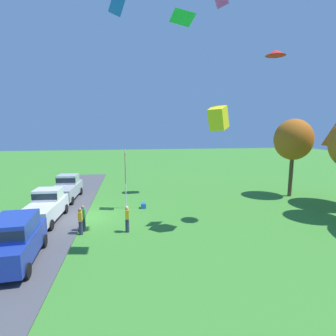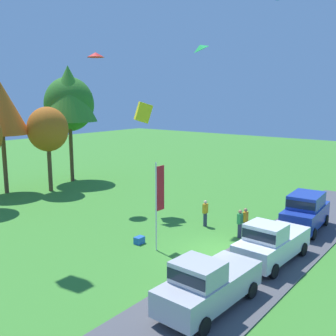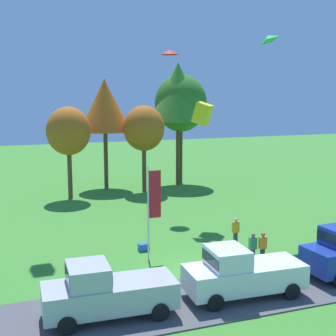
{
  "view_description": "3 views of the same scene",
  "coord_description": "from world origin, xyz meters",
  "views": [
    {
      "loc": [
        19.19,
        2.92,
        6.57
      ],
      "look_at": [
        1.18,
        5.59,
        3.74
      ],
      "focal_mm": 28.0,
      "sensor_mm": 36.0,
      "label": 1
    },
    {
      "loc": [
        -17.34,
        -10.35,
        8.21
      ],
      "look_at": [
        1.3,
        4.23,
        3.91
      ],
      "focal_mm": 42.0,
      "sensor_mm": 36.0,
      "label": 2
    },
    {
      "loc": [
        -8.79,
        -19.22,
        8.44
      ],
      "look_at": [
        -0.23,
        4.09,
        4.43
      ],
      "focal_mm": 50.0,
      "sensor_mm": 36.0,
      "label": 3
    }
  ],
  "objects": [
    {
      "name": "tree_right_of_center",
      "position": [
        -3.46,
        18.18,
        5.41
      ],
      "size": [
        3.49,
        3.49,
        7.37
      ],
      "color": "brown",
      "rests_on": "ground"
    },
    {
      "name": "flag_banner",
      "position": [
        -1.62,
        2.57,
        3.07
      ],
      "size": [
        0.71,
        0.08,
        4.85
      ],
      "color": "silver",
      "rests_on": "ground"
    },
    {
      "name": "person_beside_suv",
      "position": [
        2.66,
        -0.06,
        0.88
      ],
      "size": [
        0.36,
        0.24,
        1.71
      ],
      "color": "#2D334C",
      "rests_on": "ground"
    },
    {
      "name": "car_suv_by_flagpole",
      "position": [
        6.37,
        -2.62,
        1.3
      ],
      "size": [
        4.73,
        2.31,
        2.28
      ],
      "color": "#1E389E",
      "rests_on": "ground"
    },
    {
      "name": "person_on_lawn",
      "position": [
        3.2,
        2.69,
        0.88
      ],
      "size": [
        0.36,
        0.24,
        1.71
      ],
      "color": "#2D334C",
      "rests_on": "ground"
    },
    {
      "name": "kite_box_topmost",
      "position": [
        3.67,
        8.31,
        7.12
      ],
      "size": [
        1.56,
        1.57,
        1.56
      ],
      "primitive_type": "cube",
      "rotation": [
        0.03,
        0.3,
        5.58
      ],
      "color": "yellow"
    },
    {
      "name": "kite_diamond_near_flag",
      "position": [
        6.57,
        5.54,
        11.62
      ],
      "size": [
        1.41,
        1.41,
        0.67
      ],
      "primitive_type": "pyramid",
      "rotation": [
        0.43,
        0.0,
        3.92
      ],
      "color": "green"
    },
    {
      "name": "person_watching_sky",
      "position": [
        3.16,
        -0.15,
        0.88
      ],
      "size": [
        0.36,
        0.24,
        1.71
      ],
      "color": "#2D334C",
      "rests_on": "ground"
    },
    {
      "name": "ground_plane",
      "position": [
        0.0,
        0.0,
        0.0
      ],
      "size": [
        120.0,
        120.0,
        0.0
      ],
      "primitive_type": "plane",
      "color": "#3D842D"
    },
    {
      "name": "pavement_strip",
      "position": [
        0.0,
        -2.62,
        0.03
      ],
      "size": [
        36.0,
        4.4,
        0.06
      ],
      "primitive_type": "cube",
      "color": "#4C4C51",
      "rests_on": "ground"
    },
    {
      "name": "kite_delta_mid_center",
      "position": [
        2.89,
        12.25,
        11.25
      ],
      "size": [
        1.4,
        1.41,
        0.37
      ],
      "primitive_type": "cone",
      "rotation": [
        -0.02,
        0.0,
        0.11
      ],
      "color": "red"
    },
    {
      "name": "car_pickup_far_end",
      "position": [
        0.36,
        -2.98,
        1.11
      ],
      "size": [
        5.08,
        2.22,
        2.14
      ],
      "color": "white",
      "rests_on": "ground"
    },
    {
      "name": "car_pickup_near_entrance",
      "position": [
        -5.31,
        -2.85,
        1.11
      ],
      "size": [
        5.07,
        2.21,
        2.14
      ],
      "color": "#B7B7BC",
      "rests_on": "ground"
    },
    {
      "name": "cooler_box",
      "position": [
        -1.68,
        3.97,
        0.2
      ],
      "size": [
        0.56,
        0.4,
        0.4
      ],
      "primitive_type": "cube",
      "color": "blue",
      "rests_on": "ground"
    },
    {
      "name": "kite_box_over_trees",
      "position": [
        -6.49,
        2.11,
        17.36
      ],
      "size": [
        1.79,
        1.6,
        2.08
      ],
      "primitive_type": "cube",
      "rotation": [
        0.48,
        0.3,
        1.79
      ],
      "color": "blue"
    }
  ]
}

